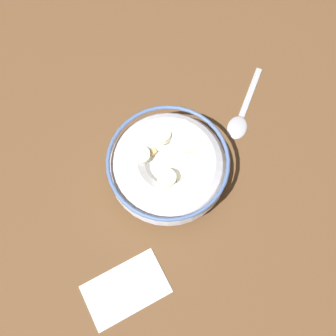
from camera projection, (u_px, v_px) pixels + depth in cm
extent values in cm
cube|color=brown|center=(168.00, 176.00, 60.83)|extent=(103.89, 103.89, 2.00)
cylinder|color=silver|center=(168.00, 174.00, 59.61)|extent=(9.81, 9.81, 0.60)
torus|color=silver|center=(168.00, 167.00, 56.85)|extent=(17.83, 17.83, 6.46)
torus|color=#4C6699|center=(168.00, 160.00, 54.09)|extent=(17.90, 17.90, 0.60)
cylinder|color=white|center=(168.00, 165.00, 55.94)|extent=(13.95, 13.95, 0.40)
cube|color=tan|center=(173.00, 185.00, 54.16)|extent=(2.07, 2.08, 0.72)
cube|color=#B78947|center=(142.00, 177.00, 54.57)|extent=(1.82, 1.86, 0.82)
cube|color=#B78947|center=(166.00, 204.00, 53.46)|extent=(1.59, 1.57, 0.73)
cube|color=#B78947|center=(181.00, 139.00, 56.80)|extent=(2.08, 2.05, 0.83)
cube|color=#B78947|center=(158.00, 129.00, 57.22)|extent=(1.84, 1.86, 0.72)
cube|color=tan|center=(193.00, 194.00, 53.69)|extent=(1.62, 1.60, 0.73)
cube|color=tan|center=(150.00, 151.00, 55.93)|extent=(1.83, 1.81, 0.74)
cube|color=#B78947|center=(153.00, 190.00, 54.01)|extent=(1.64, 1.70, 0.87)
cube|color=tan|center=(132.00, 171.00, 54.99)|extent=(1.85, 1.79, 0.89)
cube|color=tan|center=(128.00, 154.00, 55.74)|extent=(2.17, 2.16, 0.84)
cylinder|color=beige|center=(187.00, 145.00, 55.40)|extent=(3.25, 3.23, 1.43)
cylinder|color=#F9EFC6|center=(170.00, 198.00, 52.81)|extent=(3.98, 3.89, 1.49)
cylinder|color=beige|center=(192.00, 171.00, 54.17)|extent=(2.86, 2.79, 1.19)
cylinder|color=#F9EFC6|center=(162.00, 135.00, 55.55)|extent=(3.87, 3.94, 1.51)
cylinder|color=#F4EABC|center=(166.00, 178.00, 53.53)|extent=(3.17, 3.16, 1.17)
cylinder|color=#F9EFC6|center=(141.00, 155.00, 54.79)|extent=(3.67, 3.65, 1.07)
cylinder|color=#F4EABC|center=(182.00, 129.00, 55.99)|extent=(3.67, 3.70, 1.53)
ellipsoid|color=#A5A5AD|center=(238.00, 127.00, 62.31)|extent=(5.37, 5.38, 0.80)
cube|color=#A5A5AD|center=(251.00, 92.00, 64.81)|extent=(7.85, 7.92, 0.36)
cube|color=silver|center=(126.00, 289.00, 53.83)|extent=(12.20, 8.01, 0.30)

